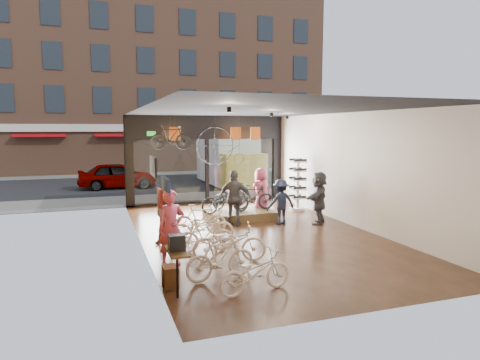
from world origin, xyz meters
name	(u,v)px	position (x,y,z in m)	size (l,w,h in m)	color
ground_plane	(256,235)	(0.00, 0.00, -0.02)	(7.00, 12.00, 0.04)	black
ceiling	(256,110)	(0.00, 0.00, 3.82)	(7.00, 12.00, 0.04)	black
wall_left	(139,178)	(-3.52, 0.00, 1.90)	(0.04, 12.00, 3.80)	#B36F24
wall_right	(355,170)	(3.52, 0.00, 1.90)	(0.04, 12.00, 3.80)	beige
wall_back	(380,208)	(0.00, -6.02, 1.90)	(7.00, 0.04, 3.80)	beige
storefront	(207,160)	(0.00, 6.00, 1.90)	(7.00, 0.26, 3.80)	black
exit_sign	(151,134)	(-2.40, 5.88, 3.05)	(0.35, 0.06, 0.18)	#198C26
street_road	(172,180)	(0.00, 15.00, -0.01)	(30.00, 18.00, 0.02)	black
sidewalk_near	(201,197)	(0.00, 7.20, 0.06)	(30.00, 2.40, 0.12)	slate
sidewalk_far	(163,173)	(0.00, 19.00, 0.06)	(30.00, 2.00, 0.12)	slate
opposite_building	(156,79)	(0.00, 21.50, 7.00)	(26.00, 5.00, 14.00)	brown
street_car	(118,175)	(-3.50, 12.00, 0.71)	(1.68, 4.17, 1.42)	gray
box_truck	(231,161)	(2.73, 11.00, 1.41)	(2.39, 7.17, 2.83)	silver
floor_bike_0	(255,272)	(-1.73, -4.47, 0.42)	(0.56, 1.61, 0.85)	beige
floor_bike_1	(220,258)	(-2.17, -3.53, 0.48)	(0.46, 1.61, 0.97)	beige
floor_bike_2	(229,243)	(-1.61, -2.39, 0.47)	(0.63, 1.81, 0.95)	beige
floor_bike_3	(205,235)	(-1.97, -1.40, 0.46)	(0.43, 1.52, 0.91)	beige
floor_bike_4	(202,227)	(-1.83, -0.54, 0.47)	(0.63, 1.81, 0.95)	beige
floor_bike_5	(200,220)	(-1.68, 0.41, 0.49)	(0.46, 1.62, 0.98)	beige
display_platform	(240,214)	(0.29, 2.38, 0.15)	(2.40, 1.80, 0.30)	brown
display_bike_left	(225,200)	(-0.37, 2.02, 0.77)	(0.63, 1.80, 0.94)	black
display_bike_mid	(253,197)	(0.80, 2.35, 0.76)	(0.43, 1.53, 0.92)	black
display_bike_right	(230,196)	(0.09, 2.98, 0.75)	(0.60, 1.73, 0.91)	black
customer_0	(171,228)	(-3.00, -2.19, 0.92)	(0.67, 0.44, 1.83)	#CC4C72
customer_1	(168,216)	(-2.76, -0.30, 0.81)	(0.79, 0.62, 1.63)	#3F3F44
customer_2	(235,198)	(-0.28, 1.26, 0.95)	(1.11, 0.46, 1.89)	#3F3F44
customer_3	(281,202)	(1.29, 0.99, 0.78)	(1.00, 0.58, 1.55)	#161C33
customer_4	(261,192)	(1.25, 2.71, 0.89)	(0.87, 0.57, 1.78)	#CC4C72
customer_5	(319,198)	(2.58, 0.67, 0.90)	(1.67, 0.53, 1.80)	#3F3F44
sunglasses_rack	(297,184)	(2.95, 3.07, 1.05)	(0.62, 0.51, 2.10)	white
wall_merch	(163,225)	(-3.38, -3.50, 1.30)	(0.40, 2.40, 2.60)	navy
penny_farthing	(223,147)	(0.41, 4.95, 2.50)	(2.01, 0.06, 1.61)	black
hung_bike	(171,137)	(-1.88, 4.20, 2.93)	(0.45, 1.58, 0.95)	black
jersey_left	(175,134)	(-1.53, 5.20, 3.05)	(0.45, 0.03, 0.55)	#CC5919
jersey_mid	(236,133)	(1.07, 5.20, 3.05)	(0.45, 0.03, 0.55)	#CC5919
jersey_right	(255,133)	(1.96, 5.20, 3.05)	(0.45, 0.03, 0.55)	#CC5919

